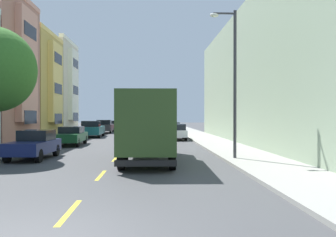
{
  "coord_description": "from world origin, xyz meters",
  "views": [
    {
      "loc": [
        1.93,
        -6.12,
        2.25
      ],
      "look_at": [
        3.62,
        29.95,
        1.98
      ],
      "focal_mm": 36.8,
      "sensor_mm": 36.0,
      "label": 1
    }
  ],
  "objects_px": {
    "delivery_box_truck": "(149,123)",
    "moving_red_sedan": "(128,126)",
    "parked_pickup_teal": "(92,129)",
    "street_lamp": "(232,73)",
    "parked_wagon_sky": "(166,125)",
    "parked_hatchback_orange": "(172,129)",
    "parked_hatchback_black": "(112,125)",
    "parked_hatchback_navy": "(34,144)",
    "parked_wagon_white": "(176,131)",
    "parked_sedan_forest": "(71,135)",
    "parked_pickup_charcoal": "(105,127)"
  },
  "relations": [
    {
      "from": "delivery_box_truck",
      "to": "moving_red_sedan",
      "type": "distance_m",
      "value": 36.21
    },
    {
      "from": "parked_pickup_teal",
      "to": "moving_red_sedan",
      "type": "xyz_separation_m",
      "value": [
        2.57,
        16.18,
        -0.08
      ]
    },
    {
      "from": "street_lamp",
      "to": "parked_wagon_sky",
      "type": "distance_m",
      "value": 37.76
    },
    {
      "from": "parked_pickup_teal",
      "to": "parked_hatchback_orange",
      "type": "xyz_separation_m",
      "value": [
        8.72,
        3.71,
        -0.07
      ]
    },
    {
      "from": "street_lamp",
      "to": "parked_hatchback_black",
      "type": "xyz_separation_m",
      "value": [
        -10.32,
        37.84,
        -3.63
      ]
    },
    {
      "from": "parked_hatchback_black",
      "to": "parked_hatchback_navy",
      "type": "xyz_separation_m",
      "value": [
        0.13,
        -36.63,
        0.0
      ]
    },
    {
      "from": "parked_wagon_white",
      "to": "parked_hatchback_orange",
      "type": "bearing_deg",
      "value": 89.19
    },
    {
      "from": "parked_sedan_forest",
      "to": "parked_wagon_white",
      "type": "bearing_deg",
      "value": 33.97
    },
    {
      "from": "parked_hatchback_orange",
      "to": "parked_pickup_charcoal",
      "type": "height_order",
      "value": "parked_pickup_charcoal"
    },
    {
      "from": "parked_hatchback_navy",
      "to": "parked_pickup_charcoal",
      "type": "bearing_deg",
      "value": 90.09
    },
    {
      "from": "parked_wagon_white",
      "to": "moving_red_sedan",
      "type": "xyz_separation_m",
      "value": [
        -6.03,
        20.59,
        -0.05
      ]
    },
    {
      "from": "parked_wagon_sky",
      "to": "parked_wagon_white",
      "type": "xyz_separation_m",
      "value": [
        0.0,
        -22.27,
        0.0
      ]
    },
    {
      "from": "parked_hatchback_orange",
      "to": "parked_hatchback_navy",
      "type": "bearing_deg",
      "value": -111.13
    },
    {
      "from": "parked_wagon_sky",
      "to": "parked_sedan_forest",
      "type": "height_order",
      "value": "parked_wagon_sky"
    },
    {
      "from": "delivery_box_truck",
      "to": "parked_pickup_charcoal",
      "type": "height_order",
      "value": "delivery_box_truck"
    },
    {
      "from": "delivery_box_truck",
      "to": "parked_hatchback_navy",
      "type": "xyz_separation_m",
      "value": [
        -6.03,
        1.35,
        -1.13
      ]
    },
    {
      "from": "parked_hatchback_navy",
      "to": "parked_hatchback_orange",
      "type": "distance_m",
      "value": 23.8
    },
    {
      "from": "parked_hatchback_orange",
      "to": "moving_red_sedan",
      "type": "relative_size",
      "value": 0.9
    },
    {
      "from": "parked_hatchback_black",
      "to": "parked_wagon_white",
      "type": "height_order",
      "value": "same"
    },
    {
      "from": "delivery_box_truck",
      "to": "parked_hatchback_black",
      "type": "relative_size",
      "value": 2.02
    },
    {
      "from": "delivery_box_truck",
      "to": "moving_red_sedan",
      "type": "height_order",
      "value": "delivery_box_truck"
    },
    {
      "from": "delivery_box_truck",
      "to": "parked_sedan_forest",
      "type": "distance_m",
      "value": 11.5
    },
    {
      "from": "parked_wagon_sky",
      "to": "moving_red_sedan",
      "type": "height_order",
      "value": "parked_wagon_sky"
    },
    {
      "from": "parked_pickup_teal",
      "to": "parked_wagon_sky",
      "type": "relative_size",
      "value": 1.13
    },
    {
      "from": "parked_wagon_white",
      "to": "parked_sedan_forest",
      "type": "bearing_deg",
      "value": -146.03
    },
    {
      "from": "street_lamp",
      "to": "parked_hatchback_orange",
      "type": "xyz_separation_m",
      "value": [
        -1.61,
        23.4,
        -3.63
      ]
    },
    {
      "from": "parked_hatchback_orange",
      "to": "delivery_box_truck",
      "type": "bearing_deg",
      "value": -96.18
    },
    {
      "from": "parked_pickup_teal",
      "to": "parked_wagon_sky",
      "type": "bearing_deg",
      "value": 64.29
    },
    {
      "from": "delivery_box_truck",
      "to": "parked_wagon_sky",
      "type": "distance_m",
      "value": 37.79
    },
    {
      "from": "delivery_box_truck",
      "to": "parked_sedan_forest",
      "type": "height_order",
      "value": "delivery_box_truck"
    },
    {
      "from": "parked_hatchback_black",
      "to": "parked_sedan_forest",
      "type": "distance_m",
      "value": 28.27
    },
    {
      "from": "parked_hatchback_black",
      "to": "parked_sedan_forest",
      "type": "relative_size",
      "value": 0.88
    },
    {
      "from": "parked_hatchback_orange",
      "to": "parked_hatchback_black",
      "type": "bearing_deg",
      "value": 121.09
    },
    {
      "from": "street_lamp",
      "to": "parked_pickup_charcoal",
      "type": "distance_m",
      "value": 30.64
    },
    {
      "from": "parked_pickup_charcoal",
      "to": "delivery_box_truck",
      "type": "bearing_deg",
      "value": -78.1
    },
    {
      "from": "parked_pickup_charcoal",
      "to": "moving_red_sedan",
      "type": "relative_size",
      "value": 1.19
    },
    {
      "from": "parked_hatchback_orange",
      "to": "parked_pickup_charcoal",
      "type": "relative_size",
      "value": 0.75
    },
    {
      "from": "parked_pickup_teal",
      "to": "parked_pickup_charcoal",
      "type": "bearing_deg",
      "value": 89.41
    },
    {
      "from": "parked_pickup_teal",
      "to": "parked_hatchback_black",
      "type": "bearing_deg",
      "value": 89.97
    },
    {
      "from": "parked_hatchback_black",
      "to": "street_lamp",
      "type": "bearing_deg",
      "value": -74.75
    },
    {
      "from": "parked_hatchback_black",
      "to": "parked_hatchback_orange",
      "type": "bearing_deg",
      "value": -58.91
    },
    {
      "from": "parked_hatchback_navy",
      "to": "parked_wagon_white",
      "type": "bearing_deg",
      "value": 58.98
    },
    {
      "from": "parked_wagon_sky",
      "to": "parked_hatchback_orange",
      "type": "bearing_deg",
      "value": -89.53
    },
    {
      "from": "parked_hatchback_black",
      "to": "parked_wagon_sky",
      "type": "distance_m",
      "value": 8.59
    },
    {
      "from": "parked_hatchback_navy",
      "to": "parked_pickup_charcoal",
      "type": "distance_m",
      "value": 27.46
    },
    {
      "from": "delivery_box_truck",
      "to": "parked_pickup_teal",
      "type": "relative_size",
      "value": 1.52
    },
    {
      "from": "parked_wagon_sky",
      "to": "parked_pickup_charcoal",
      "type": "distance_m",
      "value": 12.3
    },
    {
      "from": "delivery_box_truck",
      "to": "parked_pickup_teal",
      "type": "distance_m",
      "value": 20.8
    },
    {
      "from": "delivery_box_truck",
      "to": "parked_pickup_charcoal",
      "type": "bearing_deg",
      "value": 101.9
    },
    {
      "from": "street_lamp",
      "to": "parked_hatchback_black",
      "type": "relative_size",
      "value": 1.84
    }
  ]
}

